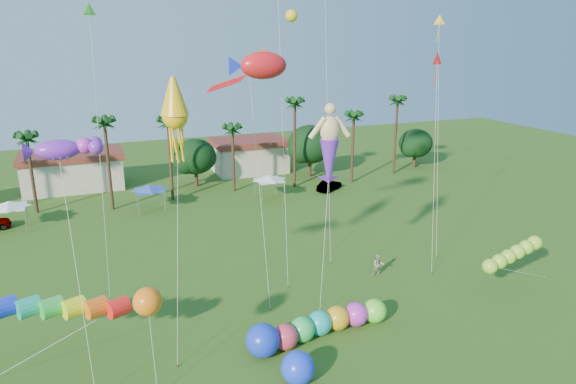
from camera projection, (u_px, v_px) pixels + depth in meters
name	position (u px, v px, depth m)	size (l,w,h in m)	color
tree_line	(216.00, 155.00, 66.92)	(69.46, 8.91, 11.00)	#3A2819
buildings_row	(159.00, 166.00, 70.53)	(35.00, 7.00, 4.00)	beige
tent_row	(150.00, 189.00, 57.12)	(31.00, 4.00, 0.60)	white
car_b	(329.00, 186.00, 65.90)	(1.44, 4.12, 1.36)	#4C4C54
spectator_b	(378.00, 265.00, 42.14)	(0.92, 0.72, 1.89)	#A19986
caterpillar_inflatable	(314.00, 326.00, 33.23)	(10.45, 3.00, 2.12)	#D53850
blue_ball	(298.00, 368.00, 28.90)	(1.94, 1.94, 1.94)	#1C3CFF
rainbow_tube	(80.00, 314.00, 29.69)	(9.47, 3.00, 4.04)	red
green_worm	(490.00, 266.00, 37.72)	(10.41, 2.42, 3.38)	#9BDC31
orange_ball_kite	(148.00, 302.00, 27.08)	(1.77, 1.77, 6.24)	orange
merman_kite	(329.00, 149.00, 35.76)	(3.35, 4.15, 14.09)	#F7CA8C
fish_kite	(264.00, 66.00, 36.92)	(5.51, 6.56, 18.02)	red
squid_kite	(175.00, 117.00, 30.21)	(2.52, 4.78, 16.77)	yellow
lobster_kite	(58.00, 150.00, 27.07)	(4.06, 5.08, 13.92)	purple
delta_kite_red	(437.00, 63.00, 42.02)	(2.72, 4.41, 17.78)	red
delta_kite_yellow	(439.00, 28.00, 43.82)	(1.73, 4.31, 20.75)	yellow
delta_kite_green	(90.00, 19.00, 33.91)	(1.35, 3.47, 21.07)	green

